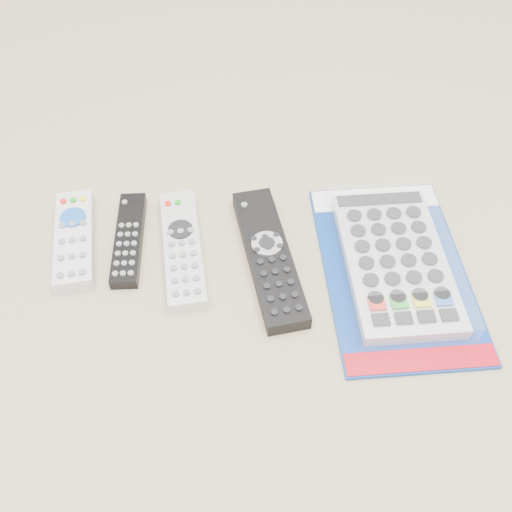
{
  "coord_description": "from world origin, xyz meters",
  "views": [
    {
      "loc": [
        0.0,
        -0.48,
        0.61
      ],
      "look_at": [
        0.01,
        0.0,
        0.01
      ],
      "focal_mm": 40.0,
      "sensor_mm": 36.0,
      "label": 1
    }
  ],
  "objects_px": {
    "remote_slim_black": "(129,239)",
    "remote_silver_dvd": "(183,248)",
    "remote_small_grey": "(75,239)",
    "jumbo_remote_packaged": "(396,260)",
    "remote_large_black": "(269,256)"
  },
  "relations": [
    {
      "from": "remote_small_grey",
      "to": "remote_slim_black",
      "type": "height_order",
      "value": "remote_small_grey"
    },
    {
      "from": "remote_small_grey",
      "to": "jumbo_remote_packaged",
      "type": "distance_m",
      "value": 0.44
    },
    {
      "from": "remote_slim_black",
      "to": "remote_large_black",
      "type": "xyz_separation_m",
      "value": [
        0.2,
        -0.04,
        0.0
      ]
    },
    {
      "from": "remote_slim_black",
      "to": "remote_silver_dvd",
      "type": "distance_m",
      "value": 0.08
    },
    {
      "from": "remote_slim_black",
      "to": "jumbo_remote_packaged",
      "type": "height_order",
      "value": "jumbo_remote_packaged"
    },
    {
      "from": "remote_slim_black",
      "to": "remote_small_grey",
      "type": "bearing_deg",
      "value": 179.29
    },
    {
      "from": "remote_small_grey",
      "to": "remote_silver_dvd",
      "type": "xyz_separation_m",
      "value": [
        0.15,
        -0.02,
        -0.0
      ]
    },
    {
      "from": "remote_small_grey",
      "to": "remote_slim_black",
      "type": "distance_m",
      "value": 0.07
    },
    {
      "from": "jumbo_remote_packaged",
      "to": "remote_silver_dvd",
      "type": "bearing_deg",
      "value": 170.03
    },
    {
      "from": "remote_large_black",
      "to": "jumbo_remote_packaged",
      "type": "xyz_separation_m",
      "value": [
        0.17,
        -0.01,
        0.01
      ]
    },
    {
      "from": "remote_small_grey",
      "to": "jumbo_remote_packaged",
      "type": "relative_size",
      "value": 0.54
    },
    {
      "from": "remote_slim_black",
      "to": "remote_silver_dvd",
      "type": "relative_size",
      "value": 0.8
    },
    {
      "from": "remote_small_grey",
      "to": "remote_silver_dvd",
      "type": "relative_size",
      "value": 0.85
    },
    {
      "from": "remote_small_grey",
      "to": "remote_silver_dvd",
      "type": "distance_m",
      "value": 0.15
    },
    {
      "from": "remote_slim_black",
      "to": "jumbo_remote_packaged",
      "type": "xyz_separation_m",
      "value": [
        0.36,
        -0.05,
        0.01
      ]
    }
  ]
}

